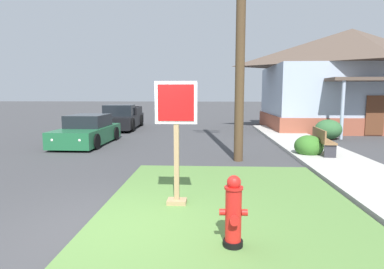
{
  "coord_description": "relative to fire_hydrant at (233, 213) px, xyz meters",
  "views": [
    {
      "loc": [
        1.45,
        -4.7,
        2.15
      ],
      "look_at": [
        1.04,
        3.26,
        1.12
      ],
      "focal_mm": 29.81,
      "sensor_mm": 36.0,
      "label": 1
    }
  ],
  "objects": [
    {
      "name": "pickup_truck_black",
      "position": [
        -5.62,
        14.99,
        0.07
      ],
      "size": [
        2.22,
        5.27,
        1.48
      ],
      "color": "black",
      "rests_on": "ground"
    },
    {
      "name": "parked_sedan_green",
      "position": [
        -5.48,
        9.05,
        -0.01
      ],
      "size": [
        1.87,
        4.07,
        1.25
      ],
      "color": "#1E6038",
      "rests_on": "ground"
    },
    {
      "name": "fire_hydrant",
      "position": [
        0.0,
        0.0,
        0.0
      ],
      "size": [
        0.38,
        0.34,
        0.99
      ],
      "color": "black",
      "rests_on": "grass_corner_patch"
    },
    {
      "name": "ground_plane",
      "position": [
        -1.8,
        0.55,
        -0.55
      ],
      "size": [
        160.0,
        160.0,
        0.0
      ],
      "primitive_type": "plane",
      "color": "#3D3D3F"
    },
    {
      "name": "shrub_by_curb",
      "position": [
        3.07,
        6.71,
        -0.18
      ],
      "size": [
        0.96,
        0.96,
        0.74
      ],
      "primitive_type": "ellipsoid",
      "color": "#366E26",
      "rests_on": "ground"
    },
    {
      "name": "sidewalk_strip",
      "position": [
        3.62,
        6.73,
        -0.49
      ],
      "size": [
        2.2,
        19.25,
        0.12
      ],
      "primitive_type": "cube",
      "color": "#B2AFA8",
      "rests_on": "ground"
    },
    {
      "name": "manhole_cover",
      "position": [
        -1.81,
        2.78,
        -0.54
      ],
      "size": [
        0.7,
        0.7,
        0.02
      ],
      "primitive_type": "cylinder",
      "color": "black",
      "rests_on": "ground"
    },
    {
      "name": "grass_corner_patch",
      "position": [
        0.07,
        1.92,
        -0.51
      ],
      "size": [
        4.7,
        5.78,
        0.08
      ],
      "primitive_type": "cube",
      "color": "#567F3D",
      "rests_on": "ground"
    },
    {
      "name": "street_bench",
      "position": [
        3.53,
        6.77,
        0.04
      ],
      "size": [
        0.54,
        1.67,
        0.85
      ],
      "color": "brown",
      "rests_on": "sidewalk_strip"
    },
    {
      "name": "stop_sign",
      "position": [
        -0.93,
        1.63,
        0.67
      ],
      "size": [
        0.77,
        0.29,
        2.29
      ],
      "color": "#A3845B",
      "rests_on": "grass_corner_patch"
    },
    {
      "name": "shrub_near_porch",
      "position": [
        5.29,
        11.02,
        -0.08
      ],
      "size": [
        1.21,
        1.21,
        0.94
      ],
      "primitive_type": "ellipsoid",
      "color": "#305F33",
      "rests_on": "ground"
    },
    {
      "name": "corner_house",
      "position": [
        8.04,
        15.52,
        2.48
      ],
      "size": [
        9.91,
        7.98,
        5.91
      ],
      "color": "brown",
      "rests_on": "ground"
    }
  ]
}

